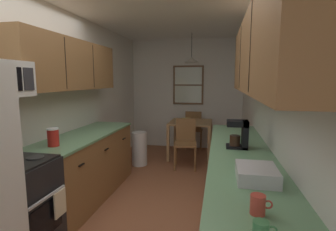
# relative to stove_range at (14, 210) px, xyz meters

# --- Properties ---
(ground_plane) EXTENTS (12.00, 12.00, 0.00)m
(ground_plane) POSITION_rel_stove_range_xyz_m (0.99, 1.59, -0.47)
(ground_plane) COLOR #995B3D
(wall_left) EXTENTS (0.10, 9.00, 2.55)m
(wall_left) POSITION_rel_stove_range_xyz_m (-0.36, 1.59, 0.80)
(wall_left) COLOR silver
(wall_left) RESTS_ON ground
(wall_right) EXTENTS (0.10, 9.00, 2.55)m
(wall_right) POSITION_rel_stove_range_xyz_m (2.34, 1.59, 0.80)
(wall_right) COLOR silver
(wall_right) RESTS_ON ground
(wall_back) EXTENTS (4.40, 0.10, 2.55)m
(wall_back) POSITION_rel_stove_range_xyz_m (0.99, 4.24, 0.80)
(wall_back) COLOR silver
(wall_back) RESTS_ON ground
(ceiling_slab) EXTENTS (4.40, 9.00, 0.08)m
(ceiling_slab) POSITION_rel_stove_range_xyz_m (0.99, 1.59, 2.12)
(ceiling_slab) COLOR white
(stove_range) EXTENTS (0.66, 0.59, 1.10)m
(stove_range) POSITION_rel_stove_range_xyz_m (0.00, 0.00, 0.00)
(stove_range) COLOR black
(stove_range) RESTS_ON ground
(counter_left) EXTENTS (0.64, 1.94, 0.90)m
(counter_left) POSITION_rel_stove_range_xyz_m (-0.01, 1.26, -0.02)
(counter_left) COLOR olive
(counter_left) RESTS_ON ground
(upper_cabinets_left) EXTENTS (0.33, 2.02, 0.64)m
(upper_cabinets_left) POSITION_rel_stove_range_xyz_m (-0.15, 1.21, 1.34)
(upper_cabinets_left) COLOR olive
(counter_right) EXTENTS (0.64, 3.18, 0.90)m
(counter_right) POSITION_rel_stove_range_xyz_m (1.99, 0.72, -0.02)
(counter_right) COLOR olive
(counter_right) RESTS_ON ground
(upper_cabinets_right) EXTENTS (0.33, 2.86, 0.73)m
(upper_cabinets_right) POSITION_rel_stove_range_xyz_m (2.13, 0.67, 1.39)
(upper_cabinets_right) COLOR olive
(dining_table) EXTENTS (0.86, 0.88, 0.76)m
(dining_table) POSITION_rel_stove_range_xyz_m (1.19, 3.43, 0.17)
(dining_table) COLOR #A87F51
(dining_table) RESTS_ON ground
(dining_chair_near) EXTENTS (0.44, 0.44, 0.90)m
(dining_chair_near) POSITION_rel_stove_range_xyz_m (1.17, 2.78, 0.03)
(dining_chair_near) COLOR olive
(dining_chair_near) RESTS_ON ground
(dining_chair_far) EXTENTS (0.41, 0.41, 0.90)m
(dining_chair_far) POSITION_rel_stove_range_xyz_m (1.20, 4.08, 0.03)
(dining_chair_far) COLOR olive
(dining_chair_far) RESTS_ON ground
(pendant_light) EXTENTS (0.30, 0.30, 0.58)m
(pendant_light) POSITION_rel_stove_range_xyz_m (1.19, 3.43, 1.55)
(pendant_light) COLOR black
(back_window) EXTENTS (0.71, 0.05, 0.90)m
(back_window) POSITION_rel_stove_range_xyz_m (1.04, 4.17, 1.03)
(back_window) COLOR brown
(trash_bin) EXTENTS (0.29, 0.29, 0.64)m
(trash_bin) POSITION_rel_stove_range_xyz_m (0.29, 2.72, -0.15)
(trash_bin) COLOR white
(trash_bin) RESTS_ON ground
(storage_canister) EXTENTS (0.12, 0.12, 0.20)m
(storage_canister) POSITION_rel_stove_range_xyz_m (-0.01, 0.60, 0.53)
(storage_canister) COLOR red
(storage_canister) RESTS_ON counter_left
(dish_towel) EXTENTS (0.02, 0.16, 0.24)m
(dish_towel) POSITION_rel_stove_range_xyz_m (0.35, 0.15, 0.03)
(dish_towel) COLOR beige
(coffee_maker) EXTENTS (0.22, 0.18, 0.29)m
(coffee_maker) POSITION_rel_stove_range_xyz_m (1.98, 0.93, 0.58)
(coffee_maker) COLOR black
(coffee_maker) RESTS_ON counter_right
(mug_by_coffeemaker) EXTENTS (0.12, 0.08, 0.11)m
(mug_by_coffeemaker) POSITION_rel_stove_range_xyz_m (1.98, -0.46, 0.48)
(mug_by_coffeemaker) COLOR #BF3F33
(mug_by_coffeemaker) RESTS_ON counter_right
(mug_spare) EXTENTS (0.11, 0.07, 0.09)m
(mug_spare) POSITION_rel_stove_range_xyz_m (1.96, -0.68, 0.47)
(mug_spare) COLOR #3F7F4C
(mug_spare) RESTS_ON counter_right
(dish_rack) EXTENTS (0.28, 0.34, 0.10)m
(dish_rack) POSITION_rel_stove_range_xyz_m (2.04, 0.03, 0.48)
(dish_rack) COLOR silver
(dish_rack) RESTS_ON counter_right
(table_serving_bowl) EXTENTS (0.19, 0.19, 0.06)m
(table_serving_bowl) POSITION_rel_stove_range_xyz_m (1.09, 3.45, 0.32)
(table_serving_bowl) COLOR #E0D14C
(table_serving_bowl) RESTS_ON dining_table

